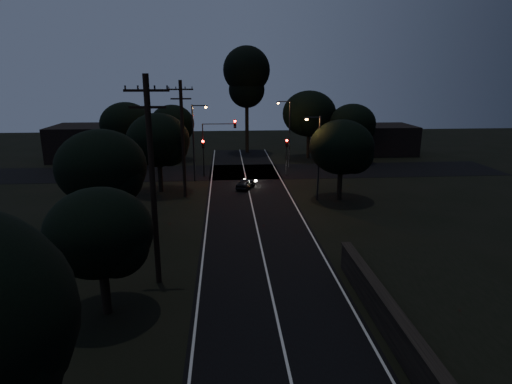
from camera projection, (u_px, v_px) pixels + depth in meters
road_surface at (250, 198)px, 39.33m from camera, size 60.00×70.00×0.03m
utility_pole_mid at (152, 180)px, 21.88m from camera, size 2.20×0.30×11.00m
utility_pole_far at (183, 138)px, 38.29m from camera, size 2.20×0.30×10.50m
tree_left_b at (103, 235)px, 19.24m from camera, size 4.81×4.81×6.12m
tree_left_c at (104, 169)px, 28.42m from camera, size 5.95×5.95×7.51m
tree_left_d at (160, 142)px, 40.09m from camera, size 5.93×5.93×7.53m
tree_far_nw at (174, 125)px, 55.50m from camera, size 5.70×5.70×7.22m
tree_far_w at (128, 125)px, 51.18m from camera, size 6.13×6.13×7.82m
tree_far_ne at (311, 115)px, 56.47m from camera, size 7.08×7.08×8.96m
tree_far_e at (354, 125)px, 54.22m from camera, size 5.85×5.85×7.43m
tree_right_a at (344, 149)px, 37.49m from camera, size 5.66×5.66×7.19m
tall_pine at (247, 76)px, 59.52m from camera, size 6.52×6.52×14.83m
building_left at (92, 142)px, 57.39m from camera, size 10.00×8.00×4.40m
building_right at (380, 139)px, 61.27m from camera, size 9.00×7.00×4.00m
signal_left at (203, 151)px, 46.77m from camera, size 0.28×0.35×4.10m
signal_right at (287, 150)px, 47.43m from camera, size 0.28×0.35×4.10m
signal_mast at (218, 137)px, 46.50m from camera, size 3.70×0.35×6.25m
streetlight_a at (195, 138)px, 44.33m from camera, size 1.66×0.26×8.00m
streetlight_b at (288, 129)px, 50.86m from camera, size 1.66×0.26×8.00m
streetlight_c at (317, 152)px, 37.51m from camera, size 1.46×0.26×7.50m
car at (246, 183)px, 42.37m from camera, size 2.28×3.28×1.04m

